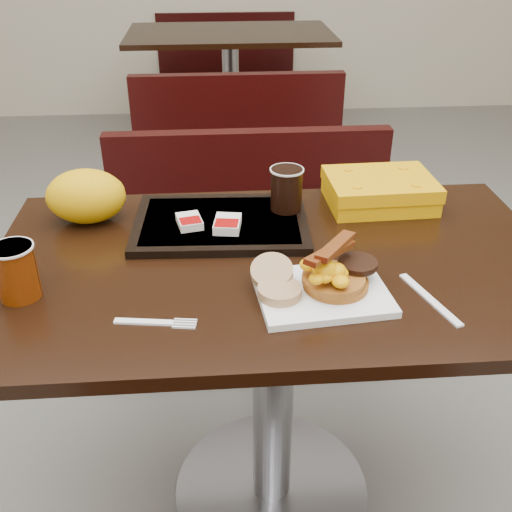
{
  "coord_description": "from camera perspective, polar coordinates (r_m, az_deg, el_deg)",
  "views": [
    {
      "loc": [
        -0.12,
        -1.07,
        1.4
      ],
      "look_at": [
        -0.05,
        -0.07,
        0.8
      ],
      "focal_mm": 41.74,
      "sensor_mm": 36.0,
      "label": 1
    }
  ],
  "objects": [
    {
      "name": "floor",
      "position": [
        1.76,
        1.46,
        -21.72
      ],
      "size": [
        6.0,
        7.0,
        0.01
      ],
      "primitive_type": "cube",
      "color": "slate",
      "rests_on": "ground"
    },
    {
      "name": "table_near",
      "position": [
        1.48,
        1.65,
        -12.84
      ],
      "size": [
        1.2,
        0.7,
        0.75
      ],
      "primitive_type": null,
      "color": "black",
      "rests_on": "floor"
    },
    {
      "name": "bench_near_n",
      "position": [
        2.05,
        -0.31,
        0.39
      ],
      "size": [
        1.0,
        0.46,
        0.72
      ],
      "primitive_type": null,
      "color": "black",
      "rests_on": "floor"
    },
    {
      "name": "table_far",
      "position": [
        3.81,
        -2.4,
        15.13
      ],
      "size": [
        1.2,
        0.7,
        0.75
      ],
      "primitive_type": null,
      "color": "black",
      "rests_on": "floor"
    },
    {
      "name": "bench_far_s",
      "position": [
        3.15,
        -1.89,
        11.46
      ],
      "size": [
        1.0,
        0.46,
        0.72
      ],
      "primitive_type": null,
      "color": "black",
      "rests_on": "floor"
    },
    {
      "name": "bench_far_n",
      "position": [
        4.49,
        -2.77,
        17.33
      ],
      "size": [
        1.0,
        0.46,
        0.72
      ],
      "primitive_type": null,
      "color": "black",
      "rests_on": "floor"
    },
    {
      "name": "platter",
      "position": [
        1.14,
        6.35,
        -3.5
      ],
      "size": [
        0.26,
        0.21,
        0.01
      ],
      "primitive_type": "cube",
      "rotation": [
        0.0,
        0.0,
        0.1
      ],
      "color": "white",
      "rests_on": "table_near"
    },
    {
      "name": "pancake_stack",
      "position": [
        1.14,
        7.67,
        -2.34
      ],
      "size": [
        0.14,
        0.14,
        0.03
      ],
      "primitive_type": "cylinder",
      "rotation": [
        0.0,
        0.0,
        0.15
      ],
      "color": "#935718",
      "rests_on": "platter"
    },
    {
      "name": "sausage_patty",
      "position": [
        1.16,
        9.71,
        -0.74
      ],
      "size": [
        0.09,
        0.09,
        0.01
      ],
      "primitive_type": "cylinder",
      "rotation": [
        0.0,
        0.0,
        -0.22
      ],
      "color": "black",
      "rests_on": "pancake_stack"
    },
    {
      "name": "scrambled_eggs",
      "position": [
        1.1,
        6.59,
        -1.5
      ],
      "size": [
        0.08,
        0.07,
        0.04
      ],
      "primitive_type": "ellipsoid",
      "rotation": [
        0.0,
        0.0,
        -0.01
      ],
      "color": "#E2B204",
      "rests_on": "pancake_stack"
    },
    {
      "name": "bacon_strips",
      "position": [
        1.11,
        7.13,
        0.49
      ],
      "size": [
        0.15,
        0.15,
        0.01
      ],
      "primitive_type": null,
      "rotation": [
        0.0,
        0.0,
        0.85
      ],
      "color": "#400E04",
      "rests_on": "scrambled_eggs"
    },
    {
      "name": "muffin_bottom",
      "position": [
        1.11,
        2.27,
        -3.4
      ],
      "size": [
        0.1,
        0.1,
        0.02
      ],
      "primitive_type": "cylinder",
      "rotation": [
        0.0,
        0.0,
        0.32
      ],
      "color": "tan",
      "rests_on": "platter"
    },
    {
      "name": "muffin_top",
      "position": [
        1.14,
        1.52,
        -1.51
      ],
      "size": [
        0.1,
        0.1,
        0.05
      ],
      "primitive_type": "cylinder",
      "rotation": [
        0.38,
        0.0,
        -0.17
      ],
      "color": "tan",
      "rests_on": "platter"
    },
    {
      "name": "coffee_cup_near",
      "position": [
        1.2,
        -21.99,
        -1.43
      ],
      "size": [
        0.08,
        0.08,
        0.11
      ],
      "primitive_type": "cylinder",
      "rotation": [
        0.0,
        0.0,
        -0.09
      ],
      "color": "#912F05",
      "rests_on": "table_near"
    },
    {
      "name": "fork",
      "position": [
        1.09,
        -10.71,
        -6.23
      ],
      "size": [
        0.15,
        0.05,
        0.0
      ],
      "primitive_type": null,
      "rotation": [
        0.0,
        0.0,
        -0.14
      ],
      "color": "white",
      "rests_on": "table_near"
    },
    {
      "name": "knife",
      "position": [
        1.17,
        16.32,
        -3.98
      ],
      "size": [
        0.07,
        0.18,
        0.0
      ],
      "primitive_type": "cube",
      "rotation": [
        0.0,
        0.0,
        -1.27
      ],
      "color": "white",
      "rests_on": "table_near"
    },
    {
      "name": "condiment_syrup",
      "position": [
        1.34,
        -0.12,
        2.23
      ],
      "size": [
        0.06,
        0.05,
        0.01
      ],
      "primitive_type": "cube",
      "rotation": [
        0.0,
        0.0,
        0.63
      ],
      "color": "#B73B07",
      "rests_on": "table_near"
    },
    {
      "name": "condiment_ketchup",
      "position": [
        1.33,
        -0.98,
        1.94
      ],
      "size": [
        0.05,
        0.04,
        0.01
      ],
      "primitive_type": "cube",
      "rotation": [
        0.0,
        0.0,
        0.11
      ],
      "color": "#8C0504",
      "rests_on": "table_near"
    },
    {
      "name": "tray",
      "position": [
        1.38,
        -3.38,
        3.15
      ],
      "size": [
        0.41,
        0.3,
        0.02
      ],
      "primitive_type": "cube",
      "rotation": [
        0.0,
        0.0,
        -0.04
      ],
      "color": "black",
      "rests_on": "table_near"
    },
    {
      "name": "hashbrown_sleeve_left",
      "position": [
        1.35,
        -6.4,
        3.31
      ],
      "size": [
        0.07,
        0.08,
        0.02
      ],
      "primitive_type": "cube",
      "rotation": [
        0.0,
        0.0,
        0.22
      ],
      "color": "silver",
      "rests_on": "tray"
    },
    {
      "name": "hashbrown_sleeve_right",
      "position": [
        1.33,
        -2.75,
        3.08
      ],
      "size": [
        0.07,
        0.08,
        0.02
      ],
      "primitive_type": "cube",
      "rotation": [
        0.0,
        0.0,
        -0.15
      ],
      "color": "silver",
      "rests_on": "tray"
    },
    {
      "name": "coffee_cup_far",
      "position": [
        1.4,
        2.93,
        6.41
      ],
      "size": [
        0.1,
        0.1,
        0.1
      ],
      "primitive_type": "cylinder",
      "rotation": [
        0.0,
        0.0,
        0.38
      ],
      "color": "black",
      "rests_on": "tray"
    },
    {
      "name": "clamshell",
      "position": [
        1.51,
        11.76,
        6.15
      ],
      "size": [
        0.26,
        0.2,
        0.07
      ],
      "primitive_type": "cube",
      "rotation": [
        0.0,
        0.0,
        0.04
      ],
      "color": "#DE9503",
      "rests_on": "table_near"
    },
    {
      "name": "paper_bag",
      "position": [
        1.44,
        -15.97,
        5.54
      ],
      "size": [
        0.21,
        0.17,
        0.13
      ],
      "primitive_type": "ellipsoid",
      "rotation": [
        0.0,
        0.0,
        0.23
      ],
      "color": "#E3A907",
      "rests_on": "table_near"
    }
  ]
}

